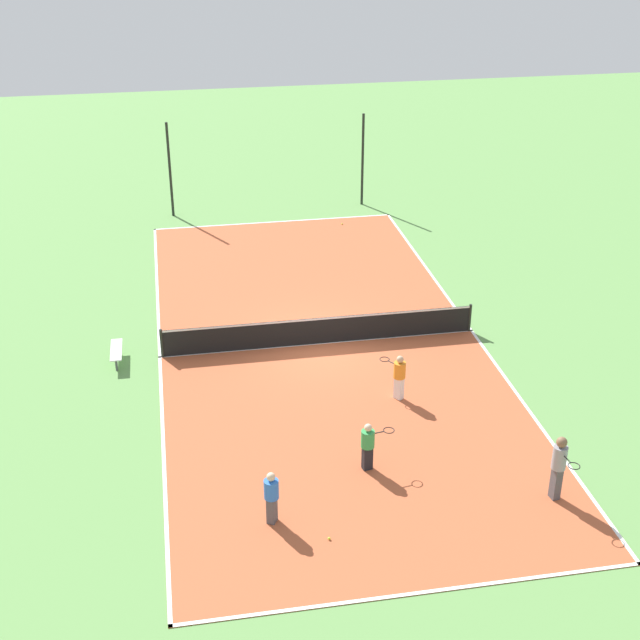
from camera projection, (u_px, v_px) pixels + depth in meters
name	position (u px, v px, depth m)	size (l,w,h in m)	color
ground_plane	(320.00, 344.00, 29.90)	(80.00, 80.00, 0.00)	#60934C
court_surface	(320.00, 344.00, 29.89)	(10.74, 23.65, 0.02)	#B75633
tennis_net	(320.00, 330.00, 29.66)	(10.54, 0.10, 1.00)	black
bench	(116.00, 351.00, 28.65)	(0.36, 1.47, 0.45)	silver
player_center_orange	(399.00, 375.00, 26.43)	(0.80, 0.96, 1.44)	white
player_baseline_gray	(559.00, 463.00, 22.05)	(0.46, 0.97, 1.82)	#4C4C51
player_near_blue	(271.00, 495.00, 21.34)	(0.49, 0.49, 1.44)	#4C4C51
player_far_green	(368.00, 444.00, 23.28)	(0.98, 0.50, 1.39)	black
tennis_ball_near_net	(329.00, 538.00, 21.10)	(0.07, 0.07, 0.07)	#CCE033
tennis_ball_right_alley	(342.00, 224.00, 39.92)	(0.07, 0.07, 0.07)	#CCE033
fence_post_back_left	(170.00, 170.00, 40.07)	(0.12, 0.12, 4.33)	black
fence_post_back_right	(363.00, 160.00, 41.48)	(0.12, 0.12, 4.33)	black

